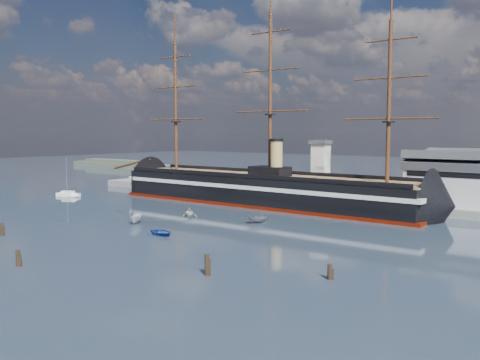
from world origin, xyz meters
The scene contains 14 objects.
ground centered at (0.00, 40.00, 0.00)m, with size 600.00×600.00×0.00m, color #253645.
quay centered at (10.00, 76.00, 0.00)m, with size 180.00×18.00×2.00m, color slate.
quay_tower centered at (3.00, 73.00, 9.75)m, with size 5.00×5.00×15.00m.
shoreline centered at (-139.23, 135.00, 1.45)m, with size 120.00×10.00×4.00m.
warship centered at (-8.59, 60.00, 4.04)m, with size 113.03×18.01×53.94m.
sailboat centered at (-64.00, 39.46, 0.74)m, with size 7.58×4.46×11.65m.
motorboat_a centered at (-11.41, 19.62, 0.00)m, with size 6.15×2.25×2.46m, color silver.
motorboat_b centered at (2.16, 13.96, 0.00)m, with size 3.36×1.35×1.57m, color navy.
motorboat_c centered at (8.81, 35.51, 0.00)m, with size 5.37×1.97×2.15m, color slate.
motorboat_d centered at (-8.38, 32.90, 0.00)m, with size 6.28×2.72×2.30m, color silver.
piling_near_left centered at (-21.11, -4.43, 0.00)m, with size 0.64×0.64×3.04m, color black.
piling_near_mid centered at (2.40, -14.81, 0.00)m, with size 0.64×0.64×3.04m, color black.
piling_near_right centered at (27.30, -1.98, 0.00)m, with size 0.64×0.64×3.59m, color black.
piling_far_right centered at (41.40, 6.26, 0.00)m, with size 0.64×0.64×2.75m, color black.
Camera 1 is at (73.84, -55.21, 19.33)m, focal length 40.00 mm.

